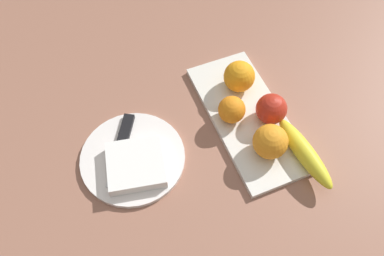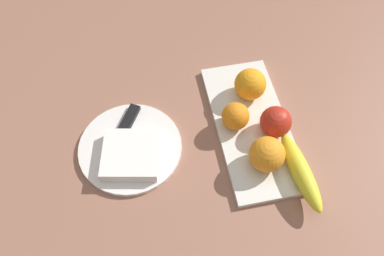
# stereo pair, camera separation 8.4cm
# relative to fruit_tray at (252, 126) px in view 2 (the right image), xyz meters

# --- Properties ---
(ground_plane) EXTENTS (2.40, 2.40, 0.00)m
(ground_plane) POSITION_rel_fruit_tray_xyz_m (0.02, -0.01, -0.01)
(ground_plane) COLOR #97644F
(fruit_tray) EXTENTS (0.37, 0.16, 0.01)m
(fruit_tray) POSITION_rel_fruit_tray_xyz_m (0.00, 0.00, 0.00)
(fruit_tray) COLOR white
(fruit_tray) RESTS_ON ground_plane
(apple) EXTENTS (0.07, 0.07, 0.07)m
(apple) POSITION_rel_fruit_tray_xyz_m (0.03, 0.04, 0.04)
(apple) COLOR #B32819
(apple) RESTS_ON fruit_tray
(banana) EXTENTS (0.19, 0.05, 0.04)m
(banana) POSITION_rel_fruit_tray_xyz_m (0.14, 0.06, 0.03)
(banana) COLOR yellow
(banana) RESTS_ON fruit_tray
(orange_near_apple) EXTENTS (0.06, 0.06, 0.06)m
(orange_near_apple) POSITION_rel_fruit_tray_xyz_m (-0.01, -0.04, 0.04)
(orange_near_apple) COLOR orange
(orange_near_apple) RESTS_ON fruit_tray
(orange_near_banana) EXTENTS (0.07, 0.07, 0.07)m
(orange_near_banana) POSITION_rel_fruit_tray_xyz_m (-0.09, 0.02, 0.04)
(orange_near_banana) COLOR orange
(orange_near_banana) RESTS_ON fruit_tray
(orange_center) EXTENTS (0.08, 0.08, 0.08)m
(orange_center) POSITION_rel_fruit_tray_xyz_m (0.10, -0.00, 0.04)
(orange_center) COLOR orange
(orange_center) RESTS_ON fruit_tray
(dinner_plate) EXTENTS (0.23, 0.23, 0.01)m
(dinner_plate) POSITION_rel_fruit_tray_xyz_m (0.00, -0.28, -0.00)
(dinner_plate) COLOR white
(dinner_plate) RESTS_ON ground_plane
(folded_napkin) EXTENTS (0.14, 0.14, 0.03)m
(folded_napkin) POSITION_rel_fruit_tray_xyz_m (0.03, -0.28, 0.02)
(folded_napkin) COLOR white
(folded_napkin) RESTS_ON dinner_plate
(knife) EXTENTS (0.17, 0.11, 0.01)m
(knife) POSITION_rel_fruit_tray_xyz_m (-0.05, -0.29, 0.01)
(knife) COLOR silver
(knife) RESTS_ON dinner_plate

